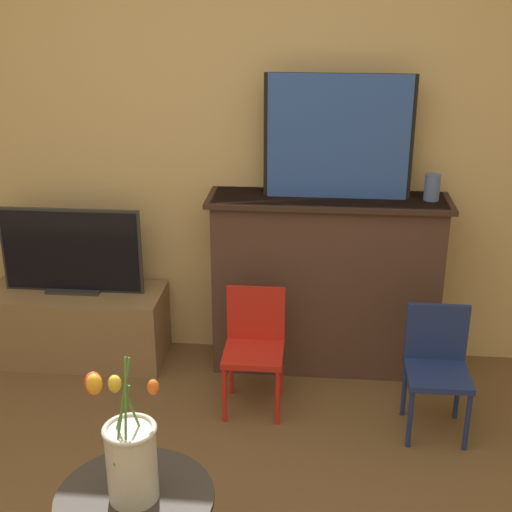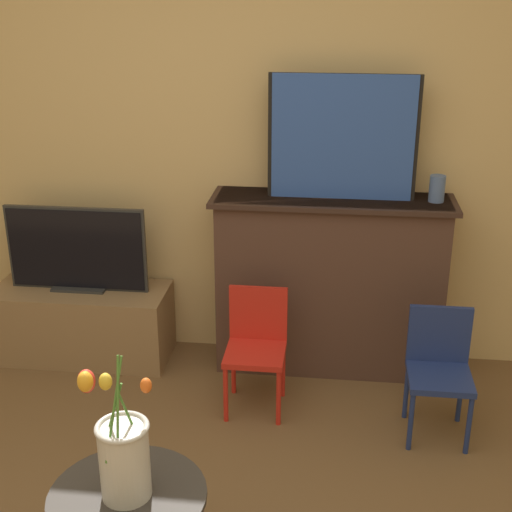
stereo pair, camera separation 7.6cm
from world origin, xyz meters
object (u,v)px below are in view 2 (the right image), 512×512
(painting, at_px, (343,138))
(vase_tulips, at_px, (123,453))
(tv_monitor, at_px, (77,250))
(chair_blue, at_px, (439,365))
(chair_red, at_px, (256,342))

(painting, bearing_deg, vase_tulips, -110.26)
(tv_monitor, height_order, chair_blue, tv_monitor)
(painting, distance_m, vase_tulips, 2.00)
(chair_blue, distance_m, vase_tulips, 1.70)
(painting, bearing_deg, chair_blue, -48.71)
(painting, xyz_separation_m, tv_monitor, (-1.43, -0.06, -0.65))
(tv_monitor, xyz_separation_m, chair_red, (1.05, -0.38, -0.30))
(tv_monitor, distance_m, chair_red, 1.15)
(painting, distance_m, chair_blue, 1.21)
(painting, xyz_separation_m, chair_blue, (0.50, -0.57, -0.95))
(painting, height_order, chair_red, painting)
(painting, relative_size, chair_blue, 1.23)
(chair_blue, height_order, vase_tulips, vase_tulips)
(painting, height_order, tv_monitor, painting)
(chair_blue, relative_size, vase_tulips, 1.18)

